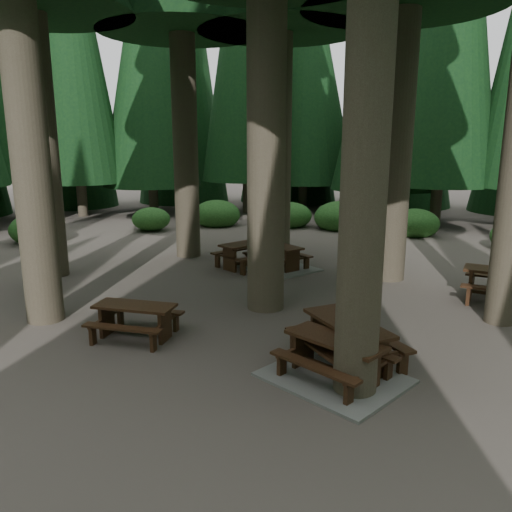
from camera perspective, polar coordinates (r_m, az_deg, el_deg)
The scene contains 8 objects.
ground at distance 11.86m, azimuth -2.73°, elevation -5.49°, with size 80.00×80.00×0.00m, color #504741.
picnic_table_a at distance 8.28m, azimuth 8.96°, elevation -12.32°, with size 2.42×2.15×0.71m.
picnic_table_b at distance 15.15m, azimuth -0.94°, elevation 0.59°, with size 1.87×2.10×0.77m.
picnic_table_c at distance 15.05m, azimuth 2.43°, elevation -0.54°, with size 2.67×2.45×0.74m.
picnic_table_d at distance 13.21m, azimuth 26.56°, elevation -2.57°, with size 1.94×1.61×0.79m.
picnic_table_e at distance 10.01m, azimuth -13.65°, elevation -6.66°, with size 1.86×1.66×0.67m.
picnic_table_f at distance 8.72m, azimuth 10.38°, elevation -8.99°, with size 2.30×2.21×0.78m.
shrub_ring at distance 11.98m, azimuth 2.07°, elevation -3.28°, with size 23.86×24.64×1.49m.
Camera 1 is at (6.42, -9.24, 3.73)m, focal length 35.00 mm.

